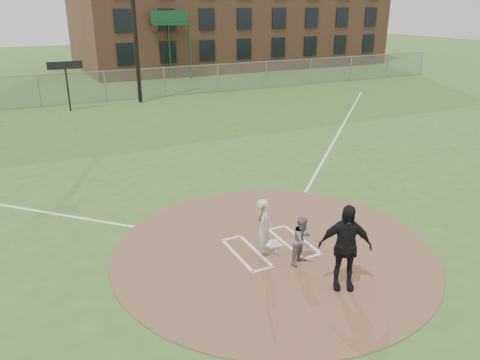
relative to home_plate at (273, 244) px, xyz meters
name	(u,v)px	position (x,y,z in m)	size (l,w,h in m)	color
ground	(273,250)	(-0.12, -0.23, -0.03)	(140.00, 140.00, 0.00)	#386221
dirt_circle	(273,250)	(-0.12, -0.23, -0.02)	(8.40, 8.40, 0.02)	brown
home_plate	(273,244)	(0.00, 0.00, 0.00)	(0.41, 0.41, 0.03)	silver
foul_line_first	(339,132)	(8.88, 8.77, -0.03)	(0.10, 24.00, 0.01)	white
catcher	(302,240)	(0.17, -1.11, 0.61)	(0.61, 0.47, 1.25)	slate
umpire	(345,247)	(0.43, -2.40, 1.00)	(1.19, 0.50, 2.03)	black
batters_boxes	(271,247)	(-0.12, -0.08, -0.01)	(2.08, 1.88, 0.01)	white
batter_at_plate	(264,228)	(-0.51, -0.39, 0.78)	(0.75, 1.03, 1.78)	silver
outfield_fence	(105,86)	(-0.12, 21.77, 0.98)	(56.08, 0.08, 2.03)	slate
scoreboard_sign	(66,71)	(-2.62, 19.97, 2.35)	(2.00, 0.10, 2.93)	black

